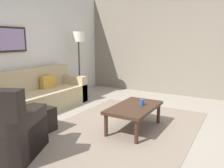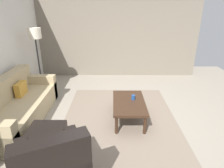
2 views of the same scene
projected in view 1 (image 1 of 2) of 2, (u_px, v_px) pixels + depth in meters
ground_plane at (121, 129)px, 3.83m from camera, size 8.00×8.00×0.00m
rear_partition at (15, 45)px, 4.84m from camera, size 6.00×0.12×2.80m
stone_feature_panel at (173, 44)px, 6.11m from camera, size 0.12×5.20×2.80m
area_rug at (121, 129)px, 3.83m from camera, size 3.28×2.32×0.01m
couch_main at (36, 96)px, 4.87m from camera, size 2.29×0.86×0.88m
armchair_leather at (3, 135)px, 2.85m from camera, size 1.06×1.06×0.95m
ottoman at (33, 120)px, 3.68m from camera, size 0.56×0.56×0.40m
coffee_table at (134, 109)px, 3.77m from camera, size 1.10×0.64×0.41m
cup at (142, 102)px, 3.78m from camera, size 0.07×0.07×0.10m
lamp_standing at (79, 43)px, 5.91m from camera, size 0.32×0.32×1.71m
framed_artwork at (12, 39)px, 4.67m from camera, size 0.68×0.04×0.52m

